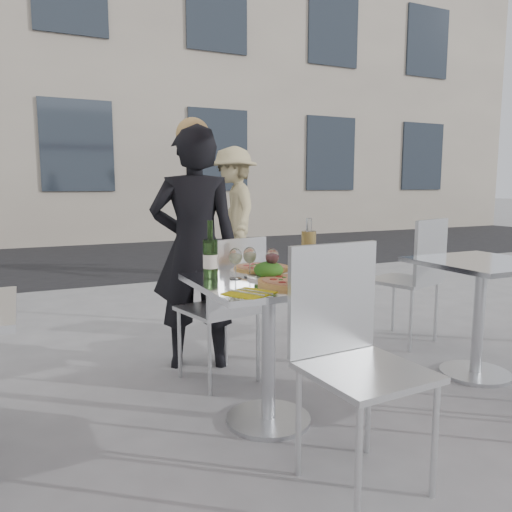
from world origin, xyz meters
name	(u,v)px	position (x,y,z in m)	size (l,w,h in m)	color
ground	(268,421)	(0.00, 0.00, 0.00)	(80.00, 80.00, 0.00)	slate
street_asphalt	(96,258)	(0.00, 6.50, 0.00)	(24.00, 5.00, 0.00)	black
building_facade	(63,10)	(0.00, 10.00, 5.00)	(24.00, 3.00, 10.00)	#B4A995
main_table	(269,321)	(0.00, 0.00, 0.54)	(0.72, 0.72, 0.75)	#B7BABF
side_table_right	(480,293)	(1.50, 0.00, 0.54)	(0.72, 0.72, 0.75)	#B7BABF
chair_far	(227,298)	(-0.01, 0.55, 0.54)	(0.50, 0.51, 0.91)	silver
chair_near	(350,342)	(0.09, -0.56, 0.58)	(0.47, 0.48, 0.98)	silver
side_chair_rfar	(415,271)	(1.58, 0.67, 0.57)	(0.56, 0.57, 0.97)	silver
woman_diner	(195,249)	(-0.07, 0.95, 0.80)	(0.58, 0.38, 1.60)	black
pedestrian_b	(234,212)	(1.49, 3.99, 0.86)	(1.11, 0.64, 1.72)	tan
pizza_near	(293,282)	(0.06, -0.14, 0.76)	(0.34, 0.34, 0.02)	tan
pizza_far	(262,269)	(0.06, 0.21, 0.77)	(0.34, 0.34, 0.03)	white
salad_plate	(269,272)	(0.01, 0.03, 0.79)	(0.22, 0.22, 0.09)	white
wine_bottle	(210,257)	(-0.26, 0.14, 0.86)	(0.07, 0.08, 0.29)	#26481B
carafe	(309,250)	(0.31, 0.13, 0.87)	(0.08, 0.08, 0.29)	tan
sugar_shaker	(303,265)	(0.22, 0.04, 0.80)	(0.06, 0.06, 0.11)	white
wineglass_white_a	(235,257)	(-0.14, 0.09, 0.86)	(0.07, 0.07, 0.16)	white
wineglass_white_b	(250,256)	(-0.06, 0.10, 0.86)	(0.07, 0.07, 0.16)	white
wineglass_red_a	(272,258)	(0.02, 0.01, 0.86)	(0.07, 0.07, 0.16)	white
wineglass_red_b	(300,256)	(0.18, 0.01, 0.86)	(0.07, 0.07, 0.16)	white
napkin_left	(249,293)	(-0.22, -0.25, 0.75)	(0.24, 0.24, 0.01)	yellow
napkin_right	(328,280)	(0.26, -0.14, 0.75)	(0.22, 0.22, 0.01)	yellow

